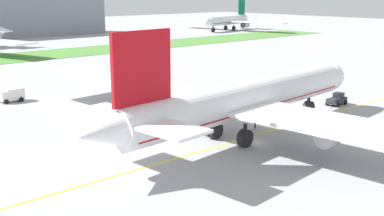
% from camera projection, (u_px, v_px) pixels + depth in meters
% --- Properties ---
extents(ground_plane, '(600.00, 600.00, 0.00)m').
position_uv_depth(ground_plane, '(248.00, 144.00, 66.70)').
color(ground_plane, '#9E9EA3').
rests_on(ground_plane, ground).
extents(apron_taxi_line, '(280.00, 0.36, 0.01)m').
position_uv_depth(apron_taxi_line, '(238.00, 140.00, 68.09)').
color(apron_taxi_line, yellow).
rests_on(apron_taxi_line, ground).
extents(airliner_foreground, '(54.60, 87.98, 16.30)m').
position_uv_depth(airliner_foreground, '(243.00, 100.00, 67.85)').
color(airliner_foreground, white).
rests_on(airliner_foreground, ground).
extents(pushback_tug, '(6.13, 2.77, 2.21)m').
position_uv_depth(pushback_tug, '(337.00, 99.00, 89.03)').
color(pushback_tug, '#26262B').
rests_on(pushback_tug, ground).
extents(ground_crew_wingwalker_port, '(0.36, 0.54, 1.61)m').
position_uv_depth(ground_crew_wingwalker_port, '(212.00, 133.00, 68.36)').
color(ground_crew_wingwalker_port, black).
rests_on(ground_crew_wingwalker_port, ground).
extents(ground_crew_marshaller_front, '(0.36, 0.57, 1.69)m').
position_uv_depth(ground_crew_marshaller_front, '(255.00, 122.00, 73.85)').
color(ground_crew_marshaller_front, black).
rests_on(ground_crew_marshaller_front, ground).
extents(service_truck_baggage_loader, '(4.38, 2.61, 2.54)m').
position_uv_depth(service_truck_baggage_loader, '(11.00, 95.00, 91.26)').
color(service_truck_baggage_loader, white).
rests_on(service_truck_baggage_loader, ground).
extents(parked_airliner_far_outer, '(41.56, 65.22, 15.62)m').
position_uv_depth(parked_airliner_far_outer, '(228.00, 20.00, 253.21)').
color(parked_airliner_far_outer, white).
rests_on(parked_airliner_far_outer, ground).
extents(terminal_building, '(93.92, 20.00, 18.00)m').
position_uv_depth(terminal_building, '(1.00, 17.00, 213.59)').
color(terminal_building, gray).
rests_on(terminal_building, ground).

